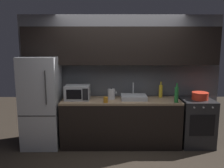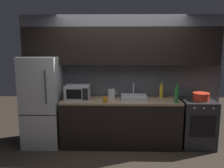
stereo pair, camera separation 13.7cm
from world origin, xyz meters
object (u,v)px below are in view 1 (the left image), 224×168
object	(u,v)px
wine_bottle_yellow	(161,91)
cooking_pot	(200,96)
oven_range	(196,122)
kettle	(111,94)
microwave	(77,92)
wine_bottle_green	(176,94)
refrigerator	(42,102)
mug_amber	(106,100)

from	to	relation	value
wine_bottle_yellow	cooking_pot	bearing A→B (deg)	-15.49
wine_bottle_yellow	cooking_pot	world-z (taller)	wine_bottle_yellow
oven_range	wine_bottle_yellow	size ratio (longest dim) A/B	2.89
wine_bottle_yellow	cooking_pot	distance (m)	0.74
oven_range	cooking_pot	world-z (taller)	cooking_pot
kettle	microwave	bearing A→B (deg)	-176.99
oven_range	cooking_pot	size ratio (longest dim) A/B	2.96
kettle	wine_bottle_green	xyz separation A→B (m)	(1.17, -0.27, 0.05)
wine_bottle_green	refrigerator	bearing A→B (deg)	175.06
kettle	cooking_pot	size ratio (longest dim) A/B	0.71
kettle	cooking_pot	world-z (taller)	kettle
microwave	wine_bottle_green	world-z (taller)	wine_bottle_green
refrigerator	oven_range	world-z (taller)	refrigerator
microwave	kettle	distance (m)	0.64
microwave	cooking_pot	distance (m)	2.32
wine_bottle_green	kettle	bearing A→B (deg)	167.12
kettle	oven_range	bearing A→B (deg)	-1.87
oven_range	refrigerator	bearing A→B (deg)	179.98
cooking_pot	kettle	bearing A→B (deg)	178.22
wine_bottle_green	microwave	bearing A→B (deg)	172.64
oven_range	kettle	distance (m)	1.72
mug_amber	cooking_pot	world-z (taller)	cooking_pot
wine_bottle_yellow	mug_amber	world-z (taller)	wine_bottle_yellow
oven_range	mug_amber	size ratio (longest dim) A/B	9.02
refrigerator	cooking_pot	size ratio (longest dim) A/B	5.63
refrigerator	kettle	distance (m)	1.33
cooking_pot	oven_range	bearing A→B (deg)	-178.21
oven_range	wine_bottle_yellow	world-z (taller)	wine_bottle_yellow
refrigerator	microwave	distance (m)	0.70
mug_amber	cooking_pot	distance (m)	1.79
refrigerator	oven_range	bearing A→B (deg)	-0.02
microwave	refrigerator	bearing A→B (deg)	-178.45
refrigerator	microwave	bearing A→B (deg)	1.55
kettle	cooking_pot	distance (m)	1.68
wine_bottle_green	mug_amber	bearing A→B (deg)	-179.94
wine_bottle_yellow	mug_amber	distance (m)	1.15
refrigerator	wine_bottle_yellow	distance (m)	2.31
wine_bottle_green	wine_bottle_yellow	world-z (taller)	wine_bottle_green
oven_range	mug_amber	bearing A→B (deg)	-172.93
kettle	wine_bottle_green	distance (m)	1.20
wine_bottle_yellow	wine_bottle_green	bearing A→B (deg)	-64.39
wine_bottle_green	wine_bottle_yellow	size ratio (longest dim) A/B	1.13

